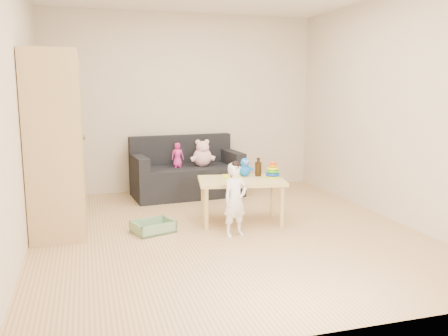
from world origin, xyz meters
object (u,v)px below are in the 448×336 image
object	(u,v)px
sofa	(187,181)
play_table	(241,201)
wardrobe	(55,143)
toddler	(235,201)

from	to	relation	value
sofa	play_table	bearing A→B (deg)	-82.99
sofa	wardrobe	bearing A→B (deg)	-148.33
wardrobe	toddler	xyz separation A→B (m)	(1.77, -0.71, -0.58)
wardrobe	sofa	xyz separation A→B (m)	(1.67, 1.24, -0.74)
wardrobe	play_table	distance (m)	2.12
toddler	play_table	bearing A→B (deg)	47.80
play_table	wardrobe	bearing A→B (deg)	172.70
wardrobe	sofa	distance (m)	2.21
wardrobe	play_table	size ratio (longest dim) A/B	1.98
wardrobe	play_table	world-z (taller)	wardrobe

